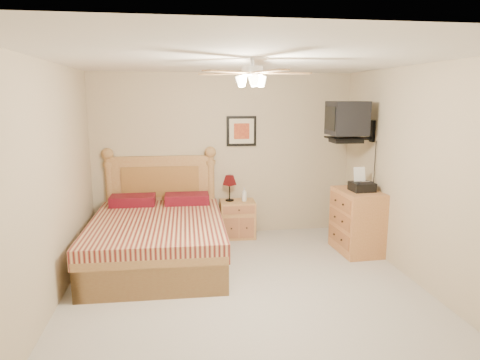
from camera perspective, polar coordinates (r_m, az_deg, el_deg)
The scene contains 17 objects.
floor at distance 4.85m, azimuth 1.05°, elevation -15.16°, with size 4.50×4.50×0.00m, color #A9A399.
ceiling at distance 4.36m, azimuth 1.17°, elevation 15.78°, with size 4.00×4.50×0.04m, color white.
wall_back at distance 6.64m, azimuth -2.14°, elevation 3.33°, with size 4.00×0.04×2.50m, color tan.
wall_front at distance 2.34m, azimuth 10.52°, elevation -11.50°, with size 4.00×0.04×2.50m, color tan.
wall_left at distance 4.56m, azimuth -24.53°, elevation -1.22°, with size 0.04×4.50×2.50m, color tan.
wall_right at distance 5.16m, azimuth 23.58°, elevation 0.18°, with size 0.04×4.50×2.50m, color tan.
bed at distance 5.60m, azimuth -11.06°, elevation -4.06°, with size 1.65×2.16×1.40m, color #A36B3D, non-canonical shape.
nightstand at distance 6.62m, azimuth -0.33°, elevation -5.22°, with size 0.53×0.40×0.57m, color #A17134.
table_lamp at distance 6.53m, azimuth -1.40°, elevation -1.08°, with size 0.22×0.22×0.40m, color #540C0F, non-canonical shape.
lotion_bottle at distance 6.52m, azimuth 0.56°, elevation -1.94°, with size 0.08×0.08×0.21m, color white.
framed_picture at distance 6.61m, azimuth 0.20°, elevation 6.54°, with size 0.46×0.04×0.46m, color black.
dresser at distance 6.18m, azimuth 15.35°, elevation -5.33°, with size 0.52×0.74×0.88m, color #A26734.
fax_machine at distance 6.02m, azimuth 16.01°, elevation 0.05°, with size 0.30×0.32×0.32m, color black, non-canonical shape.
magazine_lower at distance 6.31m, azimuth 14.50°, elevation -0.73°, with size 0.18×0.25×0.02m, color beige.
magazine_upper at distance 6.31m, azimuth 14.73°, elevation -0.55°, with size 0.18×0.25×0.02m, color gray.
wall_tv at distance 6.16m, azimuth 15.37°, elevation 7.58°, with size 0.56×0.46×0.58m, color black, non-canonical shape.
ceiling_fan at distance 4.16m, azimuth 1.64°, elevation 14.08°, with size 1.14×1.14×0.28m, color white, non-canonical shape.
Camera 1 is at (-0.73, -4.29, 2.14)m, focal length 32.00 mm.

